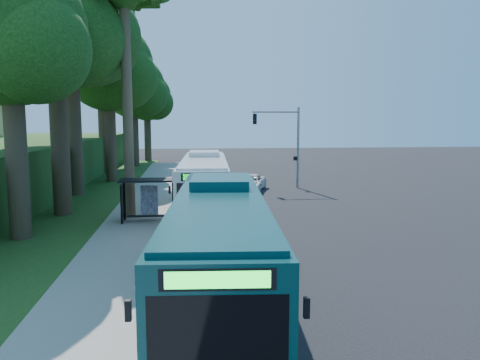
{
  "coord_description": "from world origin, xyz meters",
  "views": [
    {
      "loc": [
        -4.74,
        -29.73,
        5.84
      ],
      "look_at": [
        -1.28,
        1.0,
        1.92
      ],
      "focal_mm": 35.0,
      "sensor_mm": 36.0,
      "label": 1
    }
  ],
  "objects": [
    {
      "name": "tree_0",
      "position": [
        -12.4,
        -0.02,
        11.2
      ],
      "size": [
        8.4,
        8.0,
        15.7
      ],
      "color": "#382B1E",
      "rests_on": "ground"
    },
    {
      "name": "tree_3",
      "position": [
        -13.88,
        23.98,
        11.98
      ],
      "size": [
        10.08,
        9.6,
        17.28
      ],
      "color": "#382B1E",
      "rests_on": "ground"
    },
    {
      "name": "tree_4",
      "position": [
        -11.4,
        31.98,
        9.73
      ],
      "size": [
        8.4,
        8.0,
        14.14
      ],
      "color": "#382B1E",
      "rests_on": "ground"
    },
    {
      "name": "palm_tree",
      "position": [
        -8.2,
        -1.5,
        12.38
      ],
      "size": [
        4.2,
        4.2,
        14.4
      ],
      "color": "#4C3F2D",
      "rests_on": "ground"
    },
    {
      "name": "tree_5",
      "position": [
        -10.41,
        39.99,
        8.96
      ],
      "size": [
        7.35,
        7.0,
        12.86
      ],
      "color": "#382B1E",
      "rests_on": "ground"
    },
    {
      "name": "sidewalk",
      "position": [
        -7.3,
        0.0,
        0.06
      ],
      "size": [
        4.5,
        70.0,
        0.12
      ],
      "primitive_type": "cube",
      "color": "gray",
      "rests_on": "ground"
    },
    {
      "name": "teal_bus",
      "position": [
        -3.79,
        -15.56,
        1.9
      ],
      "size": [
        3.71,
        13.22,
        3.89
      ],
      "rotation": [
        0.0,
        0.0,
        -0.07
      ],
      "color": "#0A383A",
      "rests_on": "ground"
    },
    {
      "name": "white_bus",
      "position": [
        -3.74,
        -0.94,
        1.89
      ],
      "size": [
        3.43,
        13.08,
        3.86
      ],
      "rotation": [
        0.0,
        0.0,
        -0.05
      ],
      "color": "silver",
      "rests_on": "ground"
    },
    {
      "name": "ground",
      "position": [
        0.0,
        0.0,
        0.0
      ],
      "size": [
        140.0,
        140.0,
        0.0
      ],
      "primitive_type": "plane",
      "color": "black",
      "rests_on": "ground"
    },
    {
      "name": "stop_sign_pole",
      "position": [
        -5.4,
        -5.0,
        2.08
      ],
      "size": [
        0.35,
        0.06,
        3.17
      ],
      "color": "gray",
      "rests_on": "ground"
    },
    {
      "name": "tree_6",
      "position": [
        -12.91,
        -6.01,
        9.71
      ],
      "size": [
        7.56,
        7.2,
        13.74
      ],
      "color": "#382B1E",
      "rests_on": "ground"
    },
    {
      "name": "pickup",
      "position": [
        0.42,
        8.89,
        0.68
      ],
      "size": [
        3.65,
        5.37,
        1.37
      ],
      "primitive_type": "imported",
      "rotation": [
        0.0,
        0.0,
        -0.31
      ],
      "color": "silver",
      "rests_on": "ground"
    },
    {
      "name": "traffic_signal_pole",
      "position": [
        3.78,
        10.0,
        4.42
      ],
      "size": [
        4.1,
        0.3,
        7.0
      ],
      "color": "gray",
      "rests_on": "ground"
    },
    {
      "name": "grass_verge",
      "position": [
        -13.0,
        5.0,
        0.03
      ],
      "size": [
        8.0,
        70.0,
        0.06
      ],
      "primitive_type": "cube",
      "color": "#234719",
      "rests_on": "ground"
    },
    {
      "name": "tree_2",
      "position": [
        -11.89,
        15.98,
        10.48
      ],
      "size": [
        8.82,
        8.4,
        15.12
      ],
      "color": "#382B1E",
      "rests_on": "ground"
    },
    {
      "name": "tree_1",
      "position": [
        -13.37,
        7.98,
        12.73
      ],
      "size": [
        10.5,
        10.0,
        18.26
      ],
      "color": "#382B1E",
      "rests_on": "ground"
    },
    {
      "name": "red_curb",
      "position": [
        -5.0,
        -4.0,
        0.07
      ],
      "size": [
        0.25,
        30.0,
        0.13
      ],
      "primitive_type": "cube",
      "color": "maroon",
      "rests_on": "ground"
    },
    {
      "name": "bus_shelter",
      "position": [
        -7.26,
        -2.86,
        1.81
      ],
      "size": [
        3.2,
        1.51,
        2.55
      ],
      "color": "black",
      "rests_on": "ground"
    }
  ]
}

